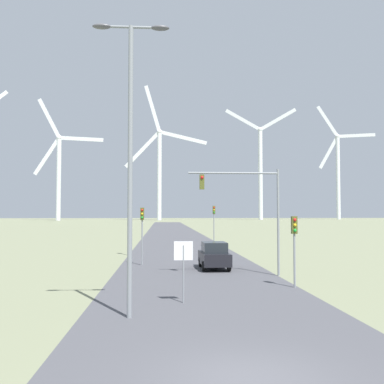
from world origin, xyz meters
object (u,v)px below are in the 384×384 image
at_px(streetlamp, 130,135).
at_px(stop_sign_near, 183,260).
at_px(wind_turbine_center, 159,164).
at_px(wind_turbine_far_right, 338,168).
at_px(traffic_light_post_near_left, 142,223).
at_px(traffic_light_post_near_right, 294,235).
at_px(traffic_light_post_mid_right, 214,217).
at_px(car_approaching, 214,255).
at_px(traffic_light_post_mid_left, 130,220).
at_px(wind_turbine_left, 59,168).
at_px(traffic_light_mast_overhead, 247,199).
at_px(wind_turbine_right, 260,164).

bearing_deg(streetlamp, stop_sign_near, 50.93).
distance_m(wind_turbine_center, wind_turbine_far_right, 104.15).
relative_size(traffic_light_post_near_left, traffic_light_post_near_right, 1.15).
height_order(traffic_light_post_mid_right, wind_turbine_far_right, wind_turbine_far_right).
relative_size(car_approaching, wind_turbine_far_right, 0.06).
bearing_deg(stop_sign_near, streetlamp, -129.07).
xyz_separation_m(stop_sign_near, wind_turbine_far_right, (98.74, 228.86, 27.41)).
height_order(stop_sign_near, wind_turbine_far_right, wind_turbine_far_right).
height_order(stop_sign_near, traffic_light_post_near_right, traffic_light_post_near_right).
distance_m(traffic_light_post_mid_left, traffic_light_post_mid_right, 12.82).
relative_size(car_approaching, wind_turbine_left, 0.07).
height_order(traffic_light_mast_overhead, wind_turbine_center, wind_turbine_center).
bearing_deg(streetlamp, wind_turbine_center, 90.10).
bearing_deg(car_approaching, stop_sign_near, -103.09).
relative_size(stop_sign_near, wind_turbine_left, 0.04).
xyz_separation_m(traffic_light_post_near_right, traffic_light_post_mid_right, (-1.01, 27.22, 0.66)).
xyz_separation_m(streetlamp, traffic_light_post_mid_left, (-1.72, 23.87, -3.56)).
height_order(traffic_light_post_mid_right, wind_turbine_center, wind_turbine_center).
height_order(traffic_light_post_near_left, traffic_light_post_near_right, traffic_light_post_near_left).
bearing_deg(traffic_light_post_mid_right, wind_turbine_center, 92.41).
bearing_deg(wind_turbine_left, traffic_light_post_mid_left, -75.27).
relative_size(traffic_light_mast_overhead, wind_turbine_far_right, 0.10).
height_order(stop_sign_near, wind_turbine_right, wind_turbine_right).
bearing_deg(traffic_light_post_near_left, stop_sign_near, -80.23).
bearing_deg(traffic_light_post_near_right, traffic_light_mast_overhead, 110.65).
relative_size(traffic_light_mast_overhead, wind_turbine_center, 0.10).
distance_m(stop_sign_near, traffic_light_post_near_right, 6.90).
bearing_deg(wind_turbine_far_right, traffic_light_post_near_left, -115.18).
relative_size(car_approaching, wind_turbine_center, 0.06).
distance_m(wind_turbine_left, wind_turbine_far_right, 152.37).
distance_m(wind_turbine_center, wind_turbine_right, 54.77).
distance_m(traffic_light_post_mid_right, wind_turbine_left, 179.86).
bearing_deg(traffic_light_post_mid_left, traffic_light_post_near_right, -61.41).
bearing_deg(wind_turbine_left, wind_turbine_right, 8.49).
xyz_separation_m(wind_turbine_center, wind_turbine_far_right, (101.20, 24.58, 1.03)).
xyz_separation_m(traffic_light_post_near_left, traffic_light_post_mid_right, (7.23, 16.96, 0.27)).
distance_m(traffic_light_post_mid_right, wind_turbine_far_right, 220.77).
bearing_deg(wind_turbine_center, traffic_light_post_mid_right, -87.59).
bearing_deg(wind_turbine_right, traffic_light_post_mid_left, -105.80).
distance_m(wind_turbine_left, wind_turbine_center, 48.67).
relative_size(traffic_light_post_mid_left, wind_turbine_left, 0.07).
bearing_deg(wind_turbine_left, traffic_light_post_mid_right, -71.80).
distance_m(traffic_light_post_near_left, wind_turbine_far_right, 239.10).
distance_m(streetlamp, traffic_light_post_mid_left, 24.20).
distance_m(traffic_light_mast_overhead, car_approaching, 5.38).
relative_size(stop_sign_near, wind_turbine_right, 0.04).
relative_size(traffic_light_post_mid_right, wind_turbine_right, 0.08).
relative_size(stop_sign_near, wind_turbine_center, 0.04).
bearing_deg(stop_sign_near, wind_turbine_right, 76.66).
bearing_deg(traffic_light_post_near_right, wind_turbine_left, 106.09).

